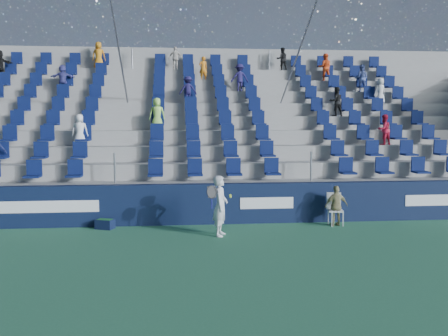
# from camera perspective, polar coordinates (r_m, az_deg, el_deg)

# --- Properties ---
(ground) EXTENTS (70.00, 70.00, 0.00)m
(ground) POSITION_cam_1_polar(r_m,az_deg,el_deg) (11.94, 0.38, -9.52)
(ground) COLOR #327550
(ground) RESTS_ON ground
(sponsor_wall) EXTENTS (24.00, 0.32, 1.20)m
(sponsor_wall) POSITION_cam_1_polar(r_m,az_deg,el_deg) (14.87, -0.89, -4.09)
(sponsor_wall) COLOR #0E1835
(sponsor_wall) RESTS_ON ground
(grandstand) EXTENTS (24.00, 8.17, 6.63)m
(grandstand) POSITION_cam_1_polar(r_m,az_deg,el_deg) (19.75, -2.15, 2.84)
(grandstand) COLOR gray
(grandstand) RESTS_ON ground
(tennis_player) EXTENTS (0.69, 0.67, 1.62)m
(tennis_player) POSITION_cam_1_polar(r_m,az_deg,el_deg) (13.31, -0.43, -4.33)
(tennis_player) COLOR silver
(tennis_player) RESTS_ON ground
(line_judge_chair) EXTENTS (0.49, 0.51, 0.95)m
(line_judge_chair) POSITION_cam_1_polar(r_m,az_deg,el_deg) (15.08, 12.54, -4.32)
(line_judge_chair) COLOR white
(line_judge_chair) RESTS_ON ground
(line_judge) EXTENTS (0.71, 0.34, 1.18)m
(line_judge) POSITION_cam_1_polar(r_m,az_deg,el_deg) (14.93, 12.72, -4.23)
(line_judge) COLOR tan
(line_judge) RESTS_ON ground
(ball_bin) EXTENTS (0.58, 0.49, 0.28)m
(ball_bin) POSITION_cam_1_polar(r_m,az_deg,el_deg) (14.65, -13.45, -6.19)
(ball_bin) COLOR #0E1633
(ball_bin) RESTS_ON ground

